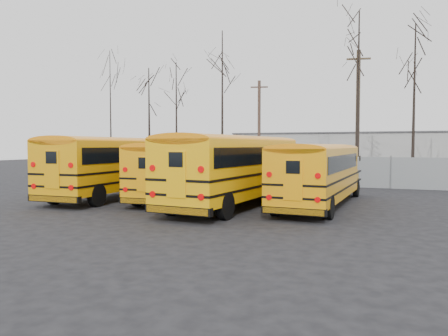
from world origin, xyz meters
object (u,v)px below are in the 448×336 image
at_px(utility_pole_left, 259,128).
at_px(utility_pole_right, 358,114).
at_px(bus_c, 238,164).
at_px(bus_d, 319,169).
at_px(bus_a, 120,161).
at_px(bus_b, 187,166).

distance_m(utility_pole_left, utility_pole_right, 8.26).
height_order(utility_pole_left, utility_pole_right, utility_pole_right).
relative_size(bus_c, bus_d, 1.15).
bearing_deg(utility_pole_left, bus_d, -79.51).
xyz_separation_m(bus_a, bus_b, (3.70, 0.62, -0.19)).
bearing_deg(bus_a, utility_pole_left, 78.66).
height_order(bus_c, utility_pole_right, utility_pole_right).
bearing_deg(bus_c, utility_pole_left, 108.59).
relative_size(bus_b, bus_d, 1.03).
xyz_separation_m(bus_a, bus_d, (10.53, 0.24, -0.22)).
height_order(bus_a, bus_b, bus_a).
xyz_separation_m(bus_a, utility_pole_right, (10.73, 15.16, 3.20)).
bearing_deg(bus_b, bus_c, -28.39).
height_order(bus_b, bus_d, bus_b).
bearing_deg(utility_pole_left, utility_pole_right, -23.06).
height_order(bus_d, utility_pole_right, utility_pole_right).
relative_size(bus_c, utility_pole_left, 1.43).
distance_m(bus_b, bus_d, 6.85).
xyz_separation_m(utility_pole_left, utility_pole_right, (8.15, -1.00, 0.87)).
distance_m(bus_a, bus_c, 7.08).
bearing_deg(bus_c, bus_d, 21.13).
bearing_deg(bus_c, bus_b, 160.14).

